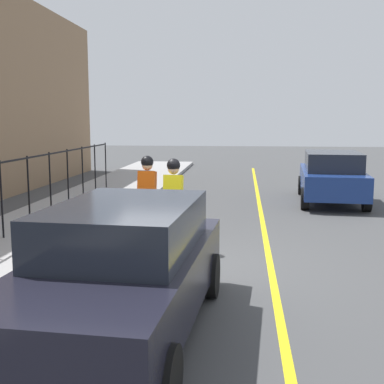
% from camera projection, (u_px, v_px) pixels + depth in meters
% --- Properties ---
extents(ground_plane, '(80.00, 80.00, 0.00)m').
position_uv_depth(ground_plane, '(180.00, 264.00, 8.94)').
color(ground_plane, '#444546').
extents(lane_line_centre, '(36.00, 0.12, 0.01)m').
position_uv_depth(lane_line_centre, '(270.00, 267.00, 8.78)').
color(lane_line_centre, yellow).
rests_on(lane_line_centre, ground).
extents(iron_fence, '(15.60, 0.04, 1.60)m').
position_uv_depth(iron_fence, '(1.00, 184.00, 10.13)').
color(iron_fence, black).
rests_on(iron_fence, sidewalk).
extents(cyclist_lead, '(1.71, 0.37, 1.83)m').
position_uv_depth(cyclist_lead, '(173.00, 206.00, 9.69)').
color(cyclist_lead, black).
rests_on(cyclist_lead, ground).
extents(cyclist_follow, '(1.71, 0.37, 1.83)m').
position_uv_depth(cyclist_follow, '(147.00, 199.00, 10.43)').
color(cyclist_follow, black).
rests_on(cyclist_follow, ground).
extents(patrol_sedan, '(4.53, 2.20, 1.58)m').
position_uv_depth(patrol_sedan, '(332.00, 176.00, 15.49)').
color(patrol_sedan, navy).
rests_on(patrol_sedan, ground).
extents(parked_sedan_rear, '(4.51, 2.16, 1.58)m').
position_uv_depth(parked_sedan_rear, '(123.00, 268.00, 5.92)').
color(parked_sedan_rear, black).
rests_on(parked_sedan_rear, ground).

